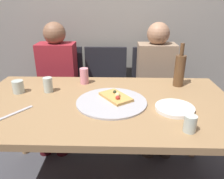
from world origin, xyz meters
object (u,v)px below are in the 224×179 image
Objects in this scene: chair_right at (153,86)px; chair_left at (61,85)px; wine_bottle at (180,70)px; guest_in_beanie at (156,80)px; chair_middle at (105,86)px; soda_can at (84,76)px; plate_stack at (175,108)px; wine_glass at (18,87)px; table_knife at (15,113)px; tumbler_far at (190,124)px; guest_in_sweater at (56,79)px; pizza_tray at (112,102)px; dining_table at (104,111)px; pizza_slice_last at (116,97)px; tumbler_near at (48,85)px.

chair_left is at bearing 0.00° from chair_right.
wine_bottle is 0.28× the size of guest_in_beanie.
chair_middle is at bearing 135.90° from wine_bottle.
soda_can reaches higher than plate_stack.
table_knife is (0.11, -0.30, -0.04)m from wine_glass.
tumbler_far is 0.07× the size of guest_in_sweater.
pizza_tray is 0.92m from chair_middle.
wine_glass is at bearing -155.87° from soda_can.
wine_glass is 1.23m from guest_in_beanie.
wine_bottle reaches higher than chair_right.
chair_middle is (0.46, 1.04, -0.24)m from table_knife.
guest_in_sweater reaches higher than chair_right.
pizza_tray is 2.04× the size of table_knife.
dining_table is 0.65m from wine_bottle.
wine_glass is (-1.06, 0.46, 0.00)m from tumbler_far.
wine_bottle is 0.49m from guest_in_beanie.
chair_right reaches higher than pizza_slice_last.
chair_left reaches higher than tumbler_far.
dining_table is at bearing -20.08° from tumbler_near.
table_knife is at bearing 66.27° from chair_middle.
table_knife is 0.24× the size of chair_middle.
wine_glass is 0.38× the size of plate_stack.
wine_bottle is at bearing 28.31° from dining_table.
guest_in_beanie is (-0.09, 0.42, -0.23)m from wine_bottle.
wine_bottle reaches higher than soda_can.
chair_right reaches higher than dining_table.
soda_can reaches higher than pizza_slice_last.
chair_middle is at bearing 98.06° from pizza_slice_last.
guest_in_beanie is at bearing 89.40° from tumbler_far.
tumbler_far is 0.07× the size of guest_in_beanie.
table_knife reaches higher than dining_table.
guest_in_sweater is at bearing 100.87° from tumbler_near.
dining_table is 0.54m from table_knife.
tumbler_far is 0.38× the size of plate_stack.
chair_left is at bearing 121.99° from soda_can.
wine_bottle reaches higher than tumbler_far.
wine_glass is at bearing 82.56° from chair_left.
plate_stack is at bearing -13.65° from dining_table.
wine_bottle is (0.47, 0.27, 0.10)m from pizza_slice_last.
wine_bottle is 1.16m from guest_in_sweater.
pizza_tray is at bearing 122.42° from chair_left.
pizza_slice_last reaches higher than plate_stack.
dining_table is 0.88m from chair_middle.
wine_bottle reaches higher than tumbler_near.
soda_can reaches higher than pizza_tray.
pizza_tray is at bearing -121.88° from pizza_slice_last.
pizza_slice_last is 0.28× the size of chair_right.
tumbler_far reaches higher than pizza_slice_last.
wine_bottle is 0.36× the size of chair_right.
chair_middle is at bearing 63.34° from tumbler_near.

